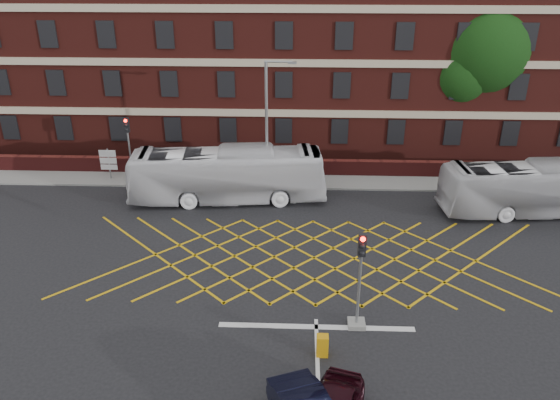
{
  "coord_description": "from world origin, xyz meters",
  "views": [
    {
      "loc": [
        -0.76,
        -21.59,
        14.04
      ],
      "look_at": [
        -1.69,
        1.5,
        3.39
      ],
      "focal_mm": 35.0,
      "sensor_mm": 36.0,
      "label": 1
    }
  ],
  "objects_px": {
    "bus_left": "(228,175)",
    "deciduous_tree": "(479,55)",
    "direction_signs": "(108,161)",
    "utility_cabinet": "(322,346)",
    "street_lamp": "(268,152)",
    "traffic_light_near": "(359,290)",
    "bus_right": "(537,189)",
    "traffic_light_far": "(130,155)"
  },
  "relations": [
    {
      "from": "deciduous_tree",
      "to": "street_lamp",
      "type": "xyz_separation_m",
      "value": [
        -14.51,
        -8.68,
        -4.39
      ]
    },
    {
      "from": "deciduous_tree",
      "to": "street_lamp",
      "type": "height_order",
      "value": "deciduous_tree"
    },
    {
      "from": "deciduous_tree",
      "to": "traffic_light_far",
      "type": "xyz_separation_m",
      "value": [
        -23.68,
        -6.71,
        -5.43
      ]
    },
    {
      "from": "traffic_light_near",
      "to": "street_lamp",
      "type": "height_order",
      "value": "street_lamp"
    },
    {
      "from": "deciduous_tree",
      "to": "bus_left",
      "type": "bearing_deg",
      "value": -150.48
    },
    {
      "from": "bus_left",
      "to": "deciduous_tree",
      "type": "xyz_separation_m",
      "value": [
        16.92,
        9.58,
        5.55
      ]
    },
    {
      "from": "bus_left",
      "to": "bus_right",
      "type": "relative_size",
      "value": 1.08
    },
    {
      "from": "bus_left",
      "to": "traffic_light_near",
      "type": "distance_m",
      "value": 13.92
    },
    {
      "from": "traffic_light_near",
      "to": "street_lamp",
      "type": "distance_m",
      "value": 13.8
    },
    {
      "from": "traffic_light_near",
      "to": "utility_cabinet",
      "type": "bearing_deg",
      "value": -128.69
    },
    {
      "from": "traffic_light_near",
      "to": "street_lamp",
      "type": "relative_size",
      "value": 0.52
    },
    {
      "from": "bus_right",
      "to": "traffic_light_far",
      "type": "height_order",
      "value": "traffic_light_far"
    },
    {
      "from": "direction_signs",
      "to": "street_lamp",
      "type": "bearing_deg",
      "value": -9.83
    },
    {
      "from": "deciduous_tree",
      "to": "direction_signs",
      "type": "distance_m",
      "value": 26.7
    },
    {
      "from": "traffic_light_near",
      "to": "direction_signs",
      "type": "xyz_separation_m",
      "value": [
        -15.03,
        14.89,
        -0.39
      ]
    },
    {
      "from": "traffic_light_far",
      "to": "utility_cabinet",
      "type": "height_order",
      "value": "traffic_light_far"
    },
    {
      "from": "deciduous_tree",
      "to": "traffic_light_far",
      "type": "height_order",
      "value": "deciduous_tree"
    },
    {
      "from": "deciduous_tree",
      "to": "traffic_light_near",
      "type": "relative_size",
      "value": 2.64
    },
    {
      "from": "bus_left",
      "to": "traffic_light_far",
      "type": "height_order",
      "value": "traffic_light_far"
    },
    {
      "from": "bus_left",
      "to": "bus_right",
      "type": "bearing_deg",
      "value": -98.77
    },
    {
      "from": "direction_signs",
      "to": "deciduous_tree",
      "type": "bearing_deg",
      "value": 15.2
    },
    {
      "from": "deciduous_tree",
      "to": "bus_right",
      "type": "bearing_deg",
      "value": -84.17
    },
    {
      "from": "traffic_light_far",
      "to": "street_lamp",
      "type": "distance_m",
      "value": 9.44
    },
    {
      "from": "traffic_light_far",
      "to": "street_lamp",
      "type": "xyz_separation_m",
      "value": [
        9.18,
        -1.97,
        1.04
      ]
    },
    {
      "from": "deciduous_tree",
      "to": "traffic_light_near",
      "type": "distance_m",
      "value": 24.57
    },
    {
      "from": "bus_right",
      "to": "traffic_light_far",
      "type": "distance_m",
      "value": 25.09
    },
    {
      "from": "traffic_light_near",
      "to": "traffic_light_far",
      "type": "xyz_separation_m",
      "value": [
        -13.56,
        15.02,
        0.0
      ]
    },
    {
      "from": "traffic_light_near",
      "to": "direction_signs",
      "type": "bearing_deg",
      "value": 135.26
    },
    {
      "from": "utility_cabinet",
      "to": "bus_right",
      "type": "bearing_deg",
      "value": 45.41
    },
    {
      "from": "direction_signs",
      "to": "utility_cabinet",
      "type": "relative_size",
      "value": 2.48
    },
    {
      "from": "street_lamp",
      "to": "traffic_light_near",
      "type": "bearing_deg",
      "value": -71.42
    },
    {
      "from": "street_lamp",
      "to": "traffic_light_far",
      "type": "bearing_deg",
      "value": 167.89
    },
    {
      "from": "bus_left",
      "to": "deciduous_tree",
      "type": "bearing_deg",
      "value": -65.72
    },
    {
      "from": "bus_left",
      "to": "bus_right",
      "type": "height_order",
      "value": "bus_left"
    },
    {
      "from": "traffic_light_far",
      "to": "bus_left",
      "type": "bearing_deg",
      "value": -22.98
    },
    {
      "from": "bus_right",
      "to": "direction_signs",
      "type": "xyz_separation_m",
      "value": [
        -26.24,
        3.86,
        -0.15
      ]
    },
    {
      "from": "bus_left",
      "to": "utility_cabinet",
      "type": "xyz_separation_m",
      "value": [
        5.34,
        -13.97,
        -1.2
      ]
    },
    {
      "from": "street_lamp",
      "to": "bus_left",
      "type": "bearing_deg",
      "value": -159.49
    },
    {
      "from": "bus_left",
      "to": "direction_signs",
      "type": "height_order",
      "value": "bus_left"
    },
    {
      "from": "bus_right",
      "to": "traffic_light_near",
      "type": "relative_size",
      "value": 2.56
    },
    {
      "from": "deciduous_tree",
      "to": "direction_signs",
      "type": "relative_size",
      "value": 5.14
    },
    {
      "from": "traffic_light_far",
      "to": "utility_cabinet",
      "type": "distance_m",
      "value": 20.78
    }
  ]
}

